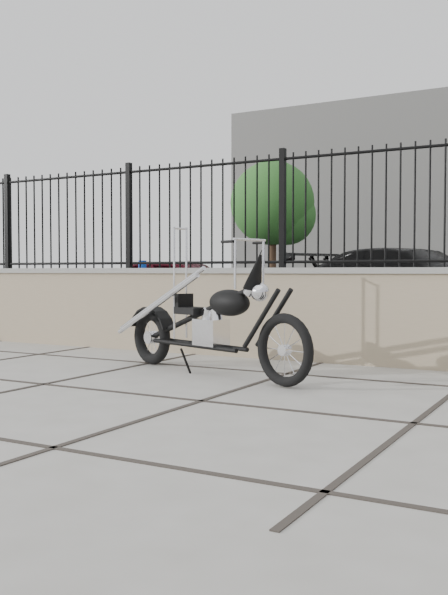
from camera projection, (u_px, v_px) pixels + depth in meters
ground_plane at (43, 385)px, 5.66m from camera, size 90.00×90.00×0.00m
parking_lot at (417, 310)px, 16.58m from camera, size 30.00×30.00×0.00m
retaining_wall at (201, 311)px, 7.83m from camera, size 14.00×0.36×0.96m
iron_fence at (201, 214)px, 7.79m from camera, size 14.00×0.08×1.20m
chopper_motorcycle at (208, 299)px, 6.21m from camera, size 2.26×1.13×1.36m
car_red at (182, 289)px, 12.86m from camera, size 3.55×1.54×1.19m
car_black at (413, 287)px, 11.47m from camera, size 4.89×3.32×1.32m
bollard_a at (143, 294)px, 11.27m from camera, size 0.17×0.17×1.10m
bollard_b at (442, 306)px, 8.81m from camera, size 0.12×0.12×0.96m
tree_left at (272, 199)px, 23.23m from camera, size 2.81×2.81×4.75m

